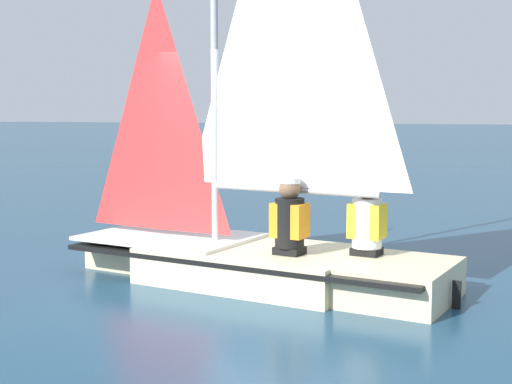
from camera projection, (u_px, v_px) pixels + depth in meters
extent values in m
plane|color=navy|center=(256.00, 282.00, 7.70)|extent=(260.00, 260.00, 0.00)
cube|color=beige|center=(256.00, 265.00, 7.68)|extent=(2.38, 1.61, 0.38)
cube|color=beige|center=(138.00, 251.00, 8.48)|extent=(1.01, 0.86, 0.38)
cube|color=beige|center=(401.00, 282.00, 6.88)|extent=(1.04, 1.30, 0.38)
cube|color=black|center=(256.00, 254.00, 7.67)|extent=(4.16, 1.75, 0.05)
cube|color=silver|center=(170.00, 237.00, 8.22)|extent=(1.96, 1.47, 0.04)
cylinder|color=#B7B7BC|center=(214.00, 22.00, 7.65)|extent=(0.08, 0.08, 4.83)
cylinder|color=#B7B7BC|center=(292.00, 190.00, 7.37)|extent=(1.91, 0.21, 0.07)
pyramid|color=red|center=(158.00, 107.00, 8.13)|extent=(1.40, 0.15, 2.81)
cube|color=black|center=(457.00, 295.00, 6.62)|extent=(0.08, 0.04, 0.26)
cube|color=black|center=(289.00, 268.00, 7.30)|extent=(0.30, 0.26, 0.45)
cylinder|color=black|center=(290.00, 223.00, 7.25)|extent=(0.32, 0.32, 0.50)
cube|color=orange|center=(290.00, 220.00, 7.25)|extent=(0.36, 0.28, 0.35)
sphere|color=brown|center=(290.00, 189.00, 7.21)|extent=(0.22, 0.22, 0.22)
cylinder|color=white|center=(290.00, 181.00, 7.20)|extent=(0.22, 0.22, 0.06)
cube|color=black|center=(366.00, 269.00, 7.26)|extent=(0.30, 0.26, 0.45)
cylinder|color=white|center=(367.00, 223.00, 7.21)|extent=(0.32, 0.32, 0.50)
cube|color=yellow|center=(367.00, 221.00, 7.21)|extent=(0.36, 0.28, 0.35)
sphere|color=brown|center=(368.00, 189.00, 7.17)|extent=(0.22, 0.22, 0.22)
cylinder|color=blue|center=(368.00, 181.00, 7.17)|extent=(0.22, 0.22, 0.06)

